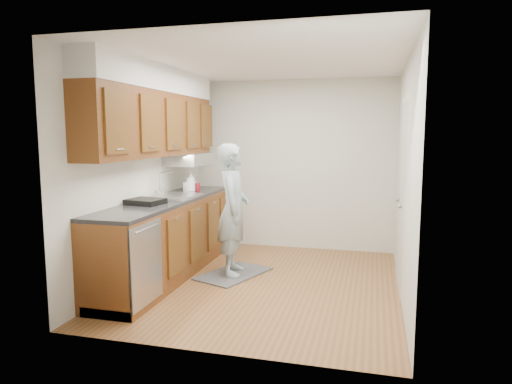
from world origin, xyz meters
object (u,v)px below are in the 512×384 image
Objects in this scene: soda_can at (198,187)px; dish_rack at (145,201)px; soap_bottle_a at (191,182)px; soap_bottle_c at (193,183)px; person at (233,201)px; soap_bottle_b at (188,185)px.

dish_rack is at bearing -97.85° from soda_can.
soap_bottle_a is 2.38× the size of soda_can.
soap_bottle_a is at bearing 93.80° from dish_rack.
soap_bottle_c is 1.33m from dish_rack.
person is 0.83m from soda_can.
soap_bottle_a reaches higher than soap_bottle_c.
soap_bottle_b is (-0.78, 0.45, 0.12)m from person.
soap_bottle_a is (-0.72, 0.44, 0.16)m from person.
soda_can is (0.12, 0.06, -0.04)m from soap_bottle_b.
soap_bottle_b reaches higher than soda_can.
soap_bottle_a reaches higher than soap_bottle_b.
soap_bottle_b reaches higher than soap_bottle_c.
soap_bottle_c reaches higher than dish_rack.
soap_bottle_c is at bearing 98.29° from dish_rack.
person is at bearing 47.30° from dish_rack.
soda_can is 1.17m from dish_rack.
soap_bottle_c is (-0.08, 0.25, -0.05)m from soap_bottle_a.
person is 9.18× the size of soap_bottle_b.
person is 9.56× the size of soap_bottle_c.
soap_bottle_b is 0.14m from soda_can.
soap_bottle_b reaches higher than dish_rack.
person is at bearing -31.40° from soap_bottle_a.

